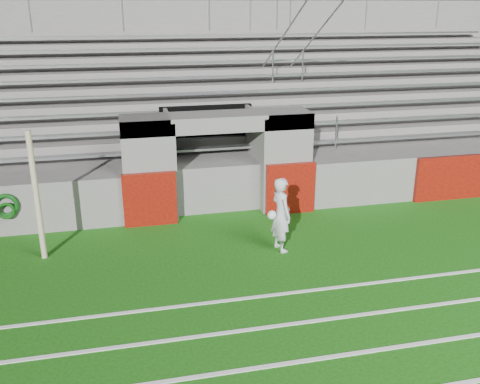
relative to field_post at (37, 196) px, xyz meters
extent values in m
plane|color=#14510D|center=(4.18, -1.63, -1.41)|extent=(90.00, 90.00, 0.00)
cylinder|color=#BEB18D|center=(0.00, 0.00, 0.00)|extent=(0.12, 0.12, 2.81)
cube|color=white|center=(4.18, -4.63, -1.40)|extent=(28.00, 0.09, 0.01)
cube|color=white|center=(4.18, -3.63, -1.40)|extent=(28.00, 0.09, 0.01)
cube|color=white|center=(4.18, -2.63, -1.40)|extent=(28.00, 0.09, 0.01)
cube|color=#605E5B|center=(2.38, 1.87, -0.11)|extent=(1.20, 1.00, 2.60)
cube|color=#605E5B|center=(5.98, 1.87, -0.11)|extent=(1.20, 1.00, 2.60)
cube|color=black|center=(4.18, 3.57, -0.16)|extent=(2.60, 0.20, 2.50)
cube|color=#605E5B|center=(3.03, 2.47, -0.16)|extent=(0.10, 2.20, 2.50)
cube|color=#605E5B|center=(5.33, 2.47, -0.16)|extent=(0.10, 2.20, 2.50)
cube|color=#605E5B|center=(4.18, 1.87, 0.99)|extent=(4.80, 1.00, 0.40)
cube|color=#605E5B|center=(4.18, 5.72, -0.26)|extent=(26.00, 8.00, 0.20)
cube|color=#605E5B|center=(4.18, 5.72, -0.88)|extent=(26.00, 8.00, 1.05)
cube|color=#580D07|center=(2.38, 1.31, -0.73)|extent=(1.30, 0.15, 1.35)
cube|color=#580D07|center=(5.98, 1.31, -0.73)|extent=(1.30, 0.15, 1.35)
cube|color=#580D07|center=(10.68, 1.31, -0.78)|extent=(2.20, 0.15, 1.25)
cube|color=gray|center=(4.18, 2.79, 0.06)|extent=(23.00, 0.28, 0.06)
cube|color=#605E5B|center=(4.18, 3.64, 0.03)|extent=(24.00, 0.75, 0.38)
cube|color=gray|center=(4.18, 3.54, 0.44)|extent=(23.00, 0.28, 0.06)
cube|color=#605E5B|center=(4.18, 4.39, 0.22)|extent=(24.00, 0.75, 0.76)
cube|color=gray|center=(4.18, 4.29, 0.82)|extent=(23.00, 0.28, 0.06)
cube|color=#605E5B|center=(4.18, 5.14, 0.41)|extent=(24.00, 0.75, 1.14)
cube|color=gray|center=(4.18, 5.04, 1.20)|extent=(23.00, 0.28, 0.06)
cube|color=#605E5B|center=(4.18, 5.89, 0.60)|extent=(24.00, 0.75, 1.52)
cube|color=gray|center=(4.18, 5.79, 1.58)|extent=(23.00, 0.28, 0.06)
cube|color=#605E5B|center=(4.18, 6.64, 0.79)|extent=(24.00, 0.75, 1.90)
cube|color=gray|center=(4.18, 6.54, 1.96)|extent=(23.00, 0.28, 0.06)
cube|color=#605E5B|center=(4.18, 7.39, 0.98)|extent=(24.00, 0.75, 2.28)
cube|color=gray|center=(4.18, 7.29, 2.34)|extent=(23.00, 0.28, 0.06)
cube|color=#605E5B|center=(4.18, 8.14, 1.17)|extent=(24.00, 0.75, 2.66)
cube|color=gray|center=(4.18, 8.04, 2.72)|extent=(23.00, 0.28, 0.06)
cube|color=#605E5B|center=(4.18, 8.82, 1.24)|extent=(26.00, 0.60, 5.29)
cylinder|color=#A5A8AD|center=(6.68, 2.52, 0.34)|extent=(0.05, 0.05, 1.00)
cylinder|color=#A5A8AD|center=(6.68, 5.52, 1.86)|extent=(0.05, 0.05, 1.00)
cylinder|color=#A5A8AD|center=(6.68, 8.52, 3.38)|extent=(0.05, 0.05, 1.00)
cylinder|color=#A5A8AD|center=(6.68, 5.52, 2.36)|extent=(0.05, 6.02, 3.08)
cylinder|color=#A5A8AD|center=(7.68, 2.52, 0.34)|extent=(0.05, 0.05, 1.00)
cylinder|color=#A5A8AD|center=(7.68, 5.52, 1.86)|extent=(0.05, 0.05, 1.00)
cylinder|color=#A5A8AD|center=(7.68, 8.52, 3.38)|extent=(0.05, 0.05, 1.00)
cylinder|color=#A5A8AD|center=(7.68, 5.52, 2.36)|extent=(0.05, 6.02, 3.08)
cylinder|color=#A5A8AD|center=(-0.82, 8.52, 3.43)|extent=(0.05, 0.05, 1.10)
cylinder|color=#A5A8AD|center=(2.18, 8.52, 3.43)|extent=(0.05, 0.05, 1.10)
cylinder|color=#A5A8AD|center=(5.18, 8.52, 3.43)|extent=(0.05, 0.05, 1.10)
cylinder|color=#A5A8AD|center=(8.18, 8.52, 3.43)|extent=(0.05, 0.05, 1.10)
cylinder|color=#A5A8AD|center=(11.18, 8.52, 3.43)|extent=(0.05, 0.05, 1.10)
cylinder|color=#A5A8AD|center=(14.18, 8.52, 3.43)|extent=(0.05, 0.05, 1.10)
imported|color=#B8BBC2|center=(5.10, -0.76, -0.57)|extent=(0.53, 0.69, 1.68)
sphere|color=white|center=(4.86, -0.86, -0.51)|extent=(0.20, 0.20, 0.20)
torus|color=#0D4210|center=(-0.91, 1.32, -0.62)|extent=(0.59, 0.11, 0.59)
torus|color=#0D3F0C|center=(-0.91, 1.27, -0.73)|extent=(0.42, 0.08, 0.42)
camera|label=1|loc=(1.79, -11.12, 3.81)|focal=40.00mm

